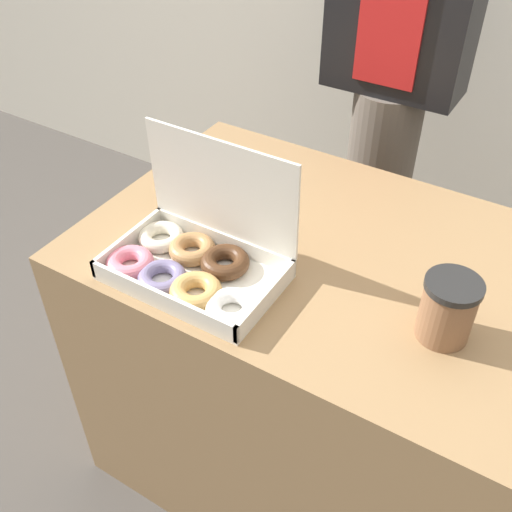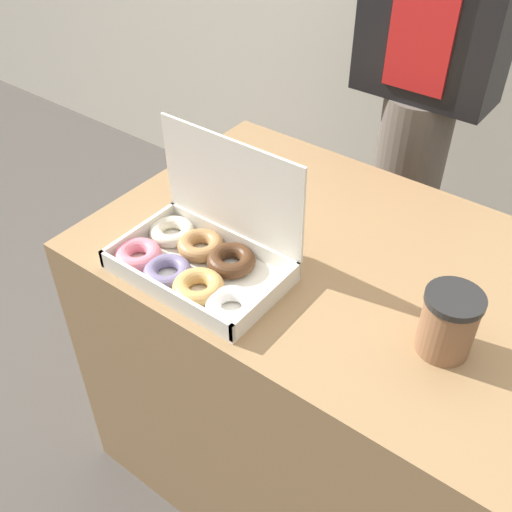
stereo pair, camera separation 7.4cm
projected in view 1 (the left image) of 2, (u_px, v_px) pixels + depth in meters
The scene contains 5 objects.
ground_plane at pixel (304, 454), 1.70m from camera, with size 14.00×14.00×0.00m, color #4C4742.
table at pixel (312, 368), 1.45m from camera, with size 0.97×0.67×0.76m.
donut_box at pixel (193, 259), 1.12m from camera, with size 0.35×0.22×0.25m.
coffee_cup at pixel (448, 309), 0.99m from camera, with size 0.10×0.10×0.12m.
person_customer at pixel (395, 71), 1.59m from camera, with size 0.36×0.21×1.58m.
Camera 1 is at (0.37, -0.87, 1.52)m, focal length 42.00 mm.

